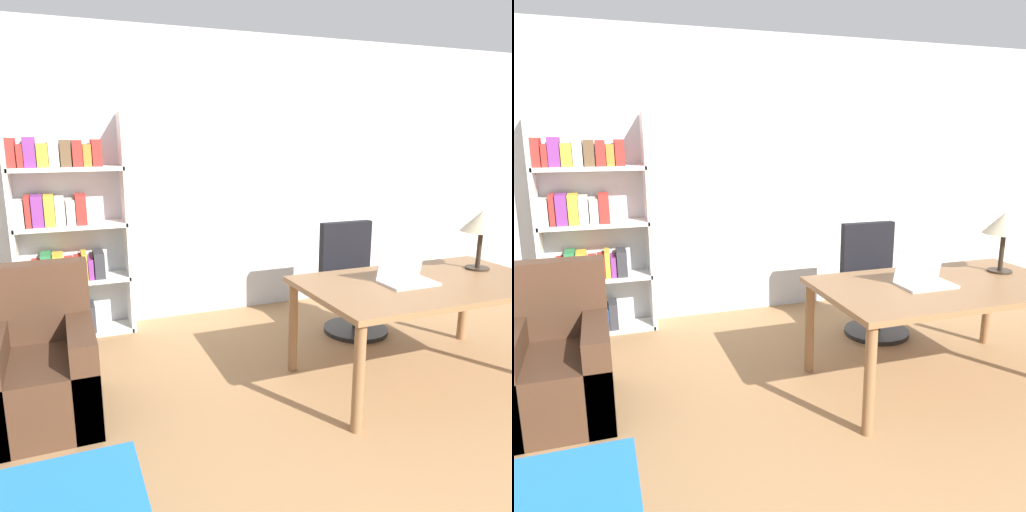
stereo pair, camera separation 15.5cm
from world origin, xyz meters
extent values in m
cube|color=silver|center=(0.00, 4.53, 1.35)|extent=(8.00, 0.06, 2.70)
cube|color=olive|center=(0.87, 2.55, 0.72)|extent=(1.77, 1.01, 0.04)
cylinder|color=olive|center=(0.04, 2.10, 0.35)|extent=(0.07, 0.07, 0.70)
cylinder|color=olive|center=(0.04, 2.99, 0.35)|extent=(0.07, 0.07, 0.70)
cylinder|color=olive|center=(1.70, 2.99, 0.35)|extent=(0.07, 0.07, 0.70)
cube|color=silver|center=(0.71, 2.54, 0.75)|extent=(0.38, 0.24, 0.02)
cube|color=silver|center=(0.71, 2.63, 0.87)|extent=(0.38, 0.06, 0.24)
cube|color=white|center=(0.71, 2.64, 0.87)|extent=(0.34, 0.05, 0.21)
cylinder|color=#2D2319|center=(1.48, 2.68, 0.74)|extent=(0.18, 0.18, 0.01)
cylinder|color=#2D2319|center=(1.48, 2.68, 0.89)|extent=(0.04, 0.04, 0.28)
cone|color=#C6B793|center=(1.48, 2.68, 1.12)|extent=(0.31, 0.31, 0.16)
cylinder|color=black|center=(0.92, 3.47, 0.02)|extent=(0.58, 0.58, 0.04)
cylinder|color=#262626|center=(0.92, 3.47, 0.22)|extent=(0.06, 0.06, 0.35)
cube|color=black|center=(0.92, 3.47, 0.44)|extent=(0.54, 0.54, 0.10)
cube|color=black|center=(0.92, 3.70, 0.74)|extent=(0.51, 0.08, 0.49)
cube|color=blue|center=(-1.58, 1.44, 0.48)|extent=(0.53, 0.58, 0.04)
cylinder|color=blue|center=(-1.35, 1.69, 0.23)|extent=(0.04, 0.04, 0.46)
cube|color=#472D1E|center=(-1.71, 2.94, 0.21)|extent=(0.66, 0.78, 0.42)
cube|color=#472D1E|center=(-1.71, 3.25, 0.68)|extent=(0.66, 0.16, 0.52)
cube|color=#472D1E|center=(-1.46, 2.94, 0.30)|extent=(0.16, 0.78, 0.61)
cube|color=white|center=(-1.89, 4.34, 0.98)|extent=(0.04, 0.28, 1.95)
cube|color=white|center=(-0.97, 4.34, 0.98)|extent=(0.04, 0.28, 1.95)
cube|color=white|center=(-1.43, 4.34, 0.02)|extent=(0.92, 0.28, 0.04)
cube|color=#234C99|center=(-1.84, 4.34, 0.16)|extent=(0.06, 0.24, 0.24)
cube|color=#333338|center=(-1.78, 4.34, 0.13)|extent=(0.05, 0.24, 0.18)
cube|color=silver|center=(-1.73, 4.34, 0.14)|extent=(0.04, 0.24, 0.20)
cube|color=silver|center=(-1.66, 4.34, 0.13)|extent=(0.08, 0.24, 0.18)
cube|color=orange|center=(-1.58, 4.34, 0.16)|extent=(0.05, 0.24, 0.26)
cube|color=orange|center=(-1.52, 4.34, 0.15)|extent=(0.05, 0.24, 0.23)
cube|color=#2D7F47|center=(-1.46, 4.34, 0.16)|extent=(0.05, 0.24, 0.25)
cube|color=#234C99|center=(-1.40, 4.34, 0.14)|extent=(0.06, 0.24, 0.20)
cube|color=#333338|center=(-1.33, 4.34, 0.16)|extent=(0.07, 0.24, 0.24)
cube|color=white|center=(-1.43, 4.34, 0.51)|extent=(0.92, 0.28, 0.04)
cube|color=silver|center=(-1.83, 4.34, 0.62)|extent=(0.09, 0.24, 0.19)
cube|color=#B72D28|center=(-1.74, 4.34, 0.62)|extent=(0.07, 0.24, 0.19)
cube|color=#2D7F47|center=(-1.66, 4.34, 0.65)|extent=(0.08, 0.24, 0.25)
cube|color=gold|center=(-1.57, 4.34, 0.64)|extent=(0.09, 0.24, 0.23)
cube|color=#B72D28|center=(-1.48, 4.34, 0.62)|extent=(0.07, 0.24, 0.19)
cube|color=#B72D28|center=(-1.41, 4.34, 0.62)|extent=(0.06, 0.24, 0.20)
cube|color=gold|center=(-1.35, 4.34, 0.64)|extent=(0.04, 0.24, 0.23)
cube|color=#7F338C|center=(-1.30, 4.34, 0.61)|extent=(0.04, 0.24, 0.18)
cube|color=#333338|center=(-1.23, 4.34, 0.64)|extent=(0.09, 0.24, 0.23)
cube|color=white|center=(-1.43, 4.34, 0.99)|extent=(0.92, 0.28, 0.04)
cube|color=silver|center=(-1.83, 4.34, 1.12)|extent=(0.08, 0.24, 0.22)
cube|color=#B72D28|center=(-1.76, 4.34, 1.14)|extent=(0.04, 0.24, 0.26)
cube|color=#7F338C|center=(-1.69, 4.34, 1.14)|extent=(0.09, 0.24, 0.26)
cube|color=gold|center=(-1.59, 4.34, 1.14)|extent=(0.08, 0.24, 0.26)
cube|color=silver|center=(-1.51, 4.34, 1.13)|extent=(0.08, 0.24, 0.24)
cube|color=silver|center=(-1.43, 4.34, 1.12)|extent=(0.07, 0.24, 0.22)
cube|color=#B72D28|center=(-1.34, 4.34, 1.14)|extent=(0.09, 0.24, 0.25)
cube|color=white|center=(-1.43, 4.34, 1.48)|extent=(0.92, 0.28, 0.04)
cube|color=#B72D28|center=(-1.84, 4.34, 1.62)|extent=(0.07, 0.24, 0.24)
cube|color=#B72D28|center=(-1.77, 4.34, 1.59)|extent=(0.05, 0.24, 0.18)
cube|color=#7F338C|center=(-1.70, 4.34, 1.62)|extent=(0.09, 0.24, 0.24)
cube|color=gold|center=(-1.61, 4.34, 1.60)|extent=(0.09, 0.24, 0.19)
cube|color=silver|center=(-1.52, 4.34, 1.62)|extent=(0.08, 0.24, 0.23)
cube|color=brown|center=(-1.43, 4.34, 1.61)|extent=(0.08, 0.24, 0.22)
cube|color=#B72D28|center=(-1.34, 4.34, 1.61)|extent=(0.08, 0.24, 0.22)
cube|color=orange|center=(-1.26, 4.34, 1.59)|extent=(0.07, 0.24, 0.18)
cube|color=#B72D28|center=(-1.19, 4.34, 1.61)|extent=(0.08, 0.24, 0.22)
camera|label=1|loc=(-1.52, -0.18, 1.74)|focal=35.00mm
camera|label=2|loc=(-1.38, -0.23, 1.74)|focal=35.00mm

